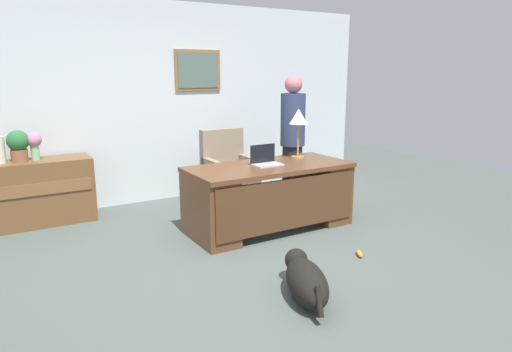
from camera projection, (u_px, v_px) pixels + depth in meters
The scene contains 12 objects.
ground_plane at pixel (245, 262), 4.38m from camera, with size 12.00×12.00×0.00m, color #4C5651.
back_wall at pixel (150, 103), 6.24m from camera, with size 7.00×0.16×2.70m.
desk at pixel (270, 194), 5.22m from camera, with size 1.86×0.85×0.75m.
credenza at pixel (21, 194), 5.31m from camera, with size 1.58×0.50×0.77m.
armchair at pixel (228, 173), 6.05m from camera, with size 0.60×0.59×1.04m.
person_standing at pixel (293, 140), 5.98m from camera, with size 0.32×0.32×1.73m.
dog_lying at pixel (305, 280), 3.66m from camera, with size 0.55×0.83×0.30m.
laptop at pixel (265, 160), 5.17m from camera, with size 0.32×0.22×0.22m.
desk_lamp at pixel (299, 120), 5.47m from camera, with size 0.22×0.22×0.60m.
vase_with_flowers at pixel (34, 143), 5.28m from camera, with size 0.17×0.17×0.32m.
potted_plant at pixel (18, 144), 5.19m from camera, with size 0.24×0.24×0.36m.
dog_toy_bone at pixel (359, 254), 4.52m from camera, with size 0.16×0.05×0.05m, color orange.
Camera 1 is at (-2.02, -3.55, 1.79)m, focal length 32.14 mm.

